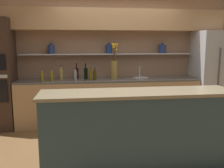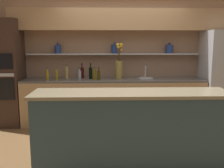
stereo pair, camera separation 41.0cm
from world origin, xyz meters
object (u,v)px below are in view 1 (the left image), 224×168
Objects in this scene: flower_vase at (114,67)px; bottle_oil_7 at (95,75)px; sink_fixture at (141,77)px; bottle_spirit_4 at (61,73)px; bottle_oil_2 at (91,75)px; bottle_wine_5 at (77,73)px; refrigerator at (216,76)px; bottle_oil_0 at (42,76)px; bottle_spirit_6 at (75,75)px; bottle_oil_3 at (52,76)px; bottle_wine_1 at (86,73)px.

flower_vase reaches higher than bottle_oil_7.
bottle_oil_7 is at bearing -163.08° from flower_vase.
bottle_spirit_4 reaches higher than sink_fixture.
bottle_spirit_4 reaches higher than bottle_oil_2.
bottle_wine_5 is at bearing 9.50° from bottle_spirit_4.
bottle_oil_2 is at bearing -45.59° from bottle_wine_5.
refrigerator is 6.06× the size of bottle_wine_5.
bottle_wine_5 is (0.64, 0.31, 0.01)m from bottle_oil_0.
bottle_oil_3 is at bearing -179.40° from bottle_spirit_6.
bottle_wine_5 is (0.47, 0.27, 0.01)m from bottle_oil_3.
bottle_oil_0 is 0.99m from bottle_oil_7.
refrigerator is 2.94m from bottle_wine_5.
bottle_wine_1 is at bearing 36.97° from bottle_spirit_6.
bottle_spirit_4 reaches higher than bottle_oil_0.
bottle_spirit_4 is at bearing 158.77° from bottle_oil_2.
bottle_oil_7 is at bearing 1.10° from bottle_oil_3.
bottle_wine_5 reaches higher than bottle_spirit_4.
bottle_spirit_4 is at bearing 142.50° from bottle_spirit_6.
bottle_wine_1 is 1.29× the size of bottle_oil_3.
bottle_wine_5 is (0.30, 0.05, -0.00)m from bottle_spirit_4.
bottle_oil_0 is at bearing -174.58° from sink_fixture.
bottle_spirit_6 is (0.28, -0.22, -0.02)m from bottle_spirit_4.
bottle_oil_0 is 0.91m from bottle_oil_2.
refrigerator is 7.78× the size of bottle_spirit_6.
refrigerator is 2.67m from bottle_oil_2.
bottle_oil_0 is at bearing -166.48° from bottle_wine_1.
bottle_spirit_6 is at bearing -173.86° from sink_fixture.
bottle_oil_3 is at bearing -175.24° from sink_fixture.
bottle_wine_1 is 1.02× the size of bottle_wine_5.
bottle_oil_7 is (0.35, -0.26, -0.02)m from bottle_wine_5.
bottle_spirit_6 is (0.62, 0.04, -0.00)m from bottle_oil_0.
sink_fixture is at bearing 178.30° from refrigerator.
refrigerator is 2.20m from flower_vase.
bottle_oil_7 is at bearing 12.57° from bottle_oil_2.
bottle_oil_7 is (0.38, 0.01, -0.00)m from bottle_spirit_6.
bottle_wine_1 is at bearing -31.02° from bottle_wine_5.
bottle_oil_7 is at bearing -17.30° from bottle_spirit_4.
bottle_oil_7 is (0.17, -0.15, -0.02)m from bottle_wine_1.
bottle_oil_2 is 0.29m from bottle_spirit_6.
sink_fixture is at bearing -0.69° from bottle_wine_1.
bottle_oil_7 is (-0.40, -0.12, -0.13)m from flower_vase.
flower_vase is 0.80m from bottle_spirit_6.
refrigerator reaches higher than bottle_spirit_4.
bottle_oil_0 is 0.62m from bottle_spirit_6.
bottle_spirit_6 is at bearing -170.28° from flower_vase.
sink_fixture is at bearing 7.89° from bottle_oil_7.
bottle_oil_2 is at bearing -0.22° from bottle_oil_3.
bottle_wine_1 is (-2.75, 0.06, 0.10)m from refrigerator.
bottle_oil_0 is 1.02× the size of bottle_spirit_6.
bottle_oil_3 is 1.01× the size of bottle_oil_7.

